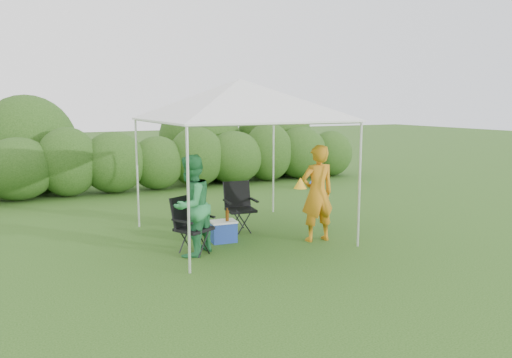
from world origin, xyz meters
name	(u,v)px	position (x,y,z in m)	size (l,w,h in m)	color
ground	(253,243)	(0.00, 0.00, 0.00)	(70.00, 70.00, 0.00)	#335C1C
hedge	(157,160)	(0.00, 6.00, 0.82)	(13.20, 1.53, 1.80)	#2D5219
canopy	(240,100)	(0.00, 0.50, 2.46)	(3.10, 3.10, 2.83)	silver
chair_right	(239,203)	(0.16, 0.89, 0.53)	(0.62, 0.58, 0.93)	black
chair_left	(190,221)	(-1.16, -0.06, 0.52)	(0.70, 0.69, 0.92)	black
man	(317,193)	(1.07, -0.39, 0.85)	(0.62, 0.41, 1.70)	orange
woman	(191,205)	(-1.18, -0.19, 0.81)	(0.78, 0.61, 1.61)	#2B8347
cooler	(223,231)	(-0.43, 0.28, 0.19)	(0.47, 0.36, 0.38)	#213D99
bottle	(227,214)	(-0.37, 0.24, 0.49)	(0.06, 0.06, 0.23)	#592D0C
lawn_toy	(304,183)	(3.74, 4.29, 0.15)	(0.63, 0.52, 0.31)	#F9AE1A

